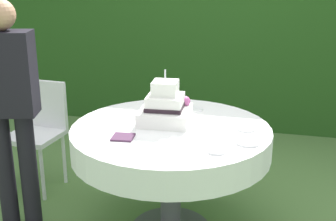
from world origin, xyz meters
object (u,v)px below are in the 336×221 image
Objects in this scene: serving_plate_near at (248,142)px; serving_plate_right at (194,109)px; wedding_cake at (166,108)px; garden_chair at (39,125)px; serving_plate_far at (217,151)px; cake_table at (171,142)px; standing_person at (9,103)px; serving_plate_left at (246,129)px; napkin_stack at (123,137)px.

serving_plate_near is 1.15× the size of serving_plate_right.
garden_chair is at bearing 163.69° from wedding_cake.
serving_plate_far and serving_plate_right have the same top height.
cake_table is 1.30m from garden_chair.
garden_chair is (-1.57, 0.77, -0.24)m from serving_plate_far.
garden_chair reaches higher than serving_plate_right.
wedding_cake is 0.23× the size of standing_person.
wedding_cake is at bearing 123.23° from cake_table.
serving_plate_left is 0.91× the size of napkin_stack.
standing_person reaches higher than napkin_stack.
napkin_stack is 0.15× the size of garden_chair.
standing_person is (-1.12, -0.61, 0.15)m from serving_plate_right.
serving_plate_right is (0.14, 0.32, -0.10)m from wedding_cake.
serving_plate_right is (-0.40, 0.33, 0.00)m from serving_plate_left.
serving_plate_far reaches higher than cake_table.
napkin_stack is at bearing -35.05° from garden_chair.
serving_plate_left is (-0.03, 0.23, 0.00)m from serving_plate_near.
serving_plate_near is 0.76m from napkin_stack.
napkin_stack is (-0.75, -0.10, 0.00)m from serving_plate_near.
napkin_stack is (-0.73, -0.33, 0.00)m from serving_plate_left.
garden_chair is at bearing 154.00° from serving_plate_far.
garden_chair is at bearing 168.16° from serving_plate_left.
serving_plate_right is at bearing 78.59° from cake_table.
cake_table is at bearing -56.77° from wedding_cake.
napkin_stack is (-0.59, 0.08, 0.00)m from serving_plate_far.
serving_plate_far is 0.43m from serving_plate_left.
wedding_cake is at bearing 156.50° from serving_plate_near.
serving_plate_near is 1.37× the size of serving_plate_far.
wedding_cake reaches higher than napkin_stack.
napkin_stack is (-0.24, -0.26, 0.11)m from cake_table.
serving_plate_far is at bearing -44.04° from cake_table.
garden_chair is (-1.16, 0.34, -0.34)m from wedding_cake.
serving_plate_left is 1.56m from standing_person.
napkin_stack is at bearing -115.93° from serving_plate_right.
napkin_stack is (-0.32, -0.66, 0.00)m from serving_plate_right.
standing_person is (-1.39, 0.13, 0.15)m from serving_plate_far.
napkin_stack is 1.22m from garden_chair.
wedding_cake is 2.81× the size of serving_plate_right.
serving_plate_left is (0.54, -0.02, -0.10)m from wedding_cake.
serving_plate_left is 1.76m from garden_chair.
serving_plate_near is 1.25× the size of serving_plate_left.
wedding_cake is 3.32× the size of serving_plate_far.
garden_chair is at bearing 160.69° from cake_table.
serving_plate_left is at bearing 10.37° from standing_person.
wedding_cake is at bearing 62.01° from napkin_stack.
cake_table is at bearing -19.31° from garden_chair.
serving_plate_left is at bearing 71.51° from serving_plate_far.
napkin_stack reaches higher than cake_table.
serving_plate_near is 0.24m from serving_plate_far.
garden_chair reaches higher than serving_plate_far.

